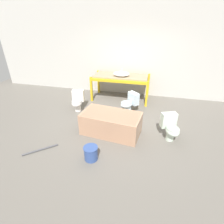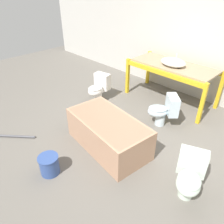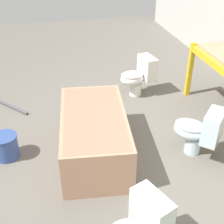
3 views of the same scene
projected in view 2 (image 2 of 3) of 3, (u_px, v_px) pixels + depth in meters
name	position (u px, v px, depth m)	size (l,w,h in m)	color
ground_plane	(131.00, 135.00, 4.08)	(12.00, 12.00, 0.00)	#666059
warehouse_wall_rear	(205.00, 27.00, 4.58)	(10.80, 0.08, 3.20)	beige
shelving_rack	(173.00, 70.00, 4.82)	(1.98, 0.90, 0.88)	gold
sink_basin	(173.00, 62.00, 4.64)	(0.55, 0.39, 0.25)	white
bathtub_main	(108.00, 131.00, 3.65)	(1.54, 0.93, 0.55)	tan
toilet_near	(99.00, 88.00, 5.02)	(0.42, 0.59, 0.63)	white
toilet_far	(190.00, 175.00, 2.82)	(0.52, 0.63, 0.63)	silver
toilet_extra	(164.00, 110.00, 4.20)	(0.62, 0.62, 0.63)	silver
bucket_white	(49.00, 164.00, 3.23)	(0.30, 0.30, 0.31)	#334C8C
loose_pipe	(15.00, 136.00, 4.01)	(0.60, 0.54, 0.04)	#4C4C51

